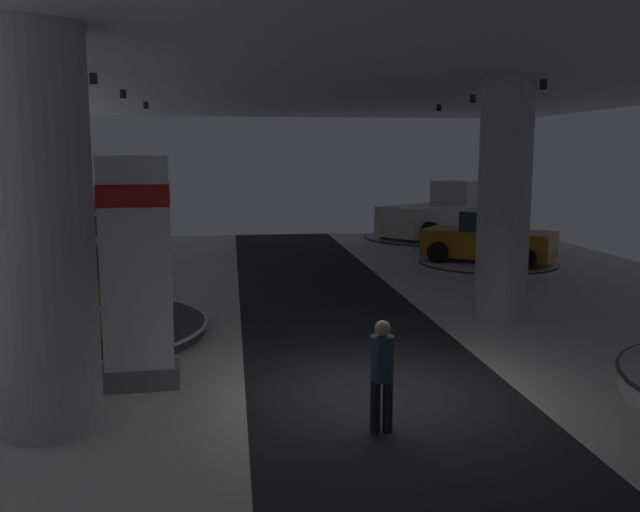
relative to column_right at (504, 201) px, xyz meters
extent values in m
cube|color=silver|center=(-3.83, -4.62, -2.77)|extent=(24.00, 44.00, 0.05)
cube|color=#232328|center=(-3.83, -4.62, -2.75)|extent=(4.40, 44.00, 0.01)
cube|color=silver|center=(-3.83, -4.62, 2.80)|extent=(24.00, 44.00, 0.10)
cylinder|color=black|center=(-8.66, -4.41, 2.57)|extent=(0.16, 0.16, 0.22)
cylinder|color=black|center=(-8.91, -0.35, 2.57)|extent=(0.16, 0.16, 0.22)
cylinder|color=black|center=(-8.87, 3.29, 2.57)|extent=(0.16, 0.16, 0.22)
cylinder|color=black|center=(-8.81, 7.51, 2.57)|extent=(0.16, 0.16, 0.22)
cylinder|color=black|center=(0.64, -0.38, 2.57)|extent=(0.16, 0.16, 0.22)
cylinder|color=black|center=(0.50, 3.68, 2.57)|extent=(0.16, 0.16, 0.22)
cylinder|color=black|center=(0.66, 7.33, 2.57)|extent=(0.16, 0.16, 0.22)
cylinder|color=#ADADB2|center=(0.00, 0.00, 0.00)|extent=(1.19, 1.19, 5.50)
cylinder|color=#ADADB2|center=(-8.75, -5.40, 0.00)|extent=(1.39, 1.39, 5.50)
cube|color=slate|center=(-7.74, -3.78, -2.58)|extent=(1.30, 0.72, 0.35)
cube|color=white|center=(-7.74, -3.78, -0.68)|extent=(1.13, 0.63, 3.44)
cube|color=red|center=(-7.74, -3.78, 0.42)|extent=(1.16, 0.66, 0.36)
cylinder|color=silver|center=(2.31, 6.73, -2.64)|extent=(4.51, 4.51, 0.23)
cylinder|color=black|center=(2.31, 6.73, -2.55)|extent=(4.60, 4.60, 0.05)
cube|color=#B77519|center=(2.31, 6.73, -1.91)|extent=(4.44, 3.96, 0.90)
cube|color=#2D3842|center=(2.43, 6.64, -1.16)|extent=(2.46, 2.39, 0.70)
cylinder|color=black|center=(0.57, 6.78, -2.18)|extent=(0.68, 0.58, 0.68)
cylinder|color=black|center=(1.76, 8.38, -2.18)|extent=(0.68, 0.58, 0.68)
cylinder|color=black|center=(2.86, 5.07, -2.18)|extent=(0.68, 0.58, 0.68)
cylinder|color=black|center=(4.05, 6.67, -2.18)|extent=(0.68, 0.58, 0.68)
sphere|color=white|center=(0.37, 7.56, -1.80)|extent=(0.18, 0.18, 0.18)
sphere|color=white|center=(0.96, 8.36, -1.80)|extent=(0.18, 0.18, 0.18)
cylinder|color=#333338|center=(-9.77, -0.35, -2.63)|extent=(5.92, 5.92, 0.24)
cylinder|color=white|center=(-9.77, -0.35, -2.54)|extent=(6.04, 6.04, 0.05)
cube|color=#B77519|center=(-9.77, -0.35, -1.90)|extent=(4.25, 4.23, 0.90)
cube|color=#2D3842|center=(-9.88, -0.25, -1.15)|extent=(2.45, 2.45, 0.70)
cylinder|color=black|center=(-8.05, -0.65, -2.17)|extent=(0.64, 0.63, 0.68)
cylinder|color=black|center=(-9.46, -2.07, -2.17)|extent=(0.64, 0.63, 0.68)
cylinder|color=black|center=(-10.08, 1.36, -2.17)|extent=(0.64, 0.63, 0.68)
sphere|color=white|center=(-7.96, -1.45, -1.79)|extent=(0.18, 0.18, 0.18)
sphere|color=white|center=(-8.66, -2.15, -1.79)|extent=(0.18, 0.18, 0.18)
cylinder|color=#B7B7BC|center=(-10.99, 7.08, -2.63)|extent=(4.69, 4.69, 0.24)
cylinder|color=black|center=(-10.99, 7.08, -2.54)|extent=(4.79, 4.79, 0.05)
cube|color=silver|center=(-10.99, 7.08, -1.90)|extent=(4.51, 3.77, 0.90)
cube|color=#2D3842|center=(-11.12, 7.00, -1.15)|extent=(2.44, 2.33, 0.70)
cylinder|color=black|center=(-10.32, 8.69, -2.17)|extent=(0.69, 0.55, 0.68)
cylinder|color=black|center=(-9.25, 7.00, -2.17)|extent=(0.69, 0.55, 0.68)
cylinder|color=black|center=(-12.73, 7.16, -2.17)|extent=(0.69, 0.55, 0.68)
cylinder|color=black|center=(-11.66, 5.47, -2.17)|extent=(0.69, 0.55, 0.68)
sphere|color=white|center=(-9.52, 8.60, -1.79)|extent=(0.18, 0.18, 0.18)
sphere|color=white|center=(-8.99, 7.76, -1.79)|extent=(0.18, 0.18, 0.18)
cylinder|color=#333338|center=(-11.42, 13.97, -2.62)|extent=(4.72, 4.72, 0.25)
cylinder|color=white|center=(-11.42, 13.97, -2.53)|extent=(4.82, 4.82, 0.05)
cube|color=silver|center=(-11.42, 13.97, -1.89)|extent=(2.11, 4.32, 0.90)
cube|color=#2D3842|center=(-11.43, 14.12, -1.14)|extent=(1.70, 2.01, 0.70)
cylinder|color=black|center=(-10.31, 12.62, -2.16)|extent=(0.27, 0.69, 0.68)
cylinder|color=black|center=(-12.30, 12.47, -2.16)|extent=(0.27, 0.69, 0.68)
cylinder|color=black|center=(-10.53, 15.47, -2.16)|extent=(0.27, 0.69, 0.68)
cylinder|color=black|center=(-12.52, 15.32, -2.16)|extent=(0.27, 0.69, 0.68)
sphere|color=white|center=(-10.77, 11.96, -1.77)|extent=(0.18, 0.18, 0.18)
sphere|color=white|center=(-11.75, 11.88, -1.77)|extent=(0.18, 0.18, 0.18)
cylinder|color=silver|center=(2.33, 12.90, -2.58)|extent=(5.85, 5.85, 0.33)
cylinder|color=black|center=(2.33, 12.90, -2.45)|extent=(5.96, 5.96, 0.05)
cube|color=silver|center=(2.33, 12.90, -1.67)|extent=(5.52, 4.81, 1.20)
cube|color=silver|center=(3.70, 13.90, -0.62)|extent=(2.49, 2.54, 1.00)
cube|color=#28333D|center=(3.29, 13.60, -0.62)|extent=(1.09, 1.46, 0.75)
cylinder|color=black|center=(3.14, 14.94, -2.00)|extent=(0.84, 0.72, 0.84)
cylinder|color=black|center=(4.52, 13.04, -2.00)|extent=(0.84, 0.72, 0.84)
cylinder|color=black|center=(0.13, 12.77, -2.00)|extent=(0.84, 0.72, 0.84)
cylinder|color=black|center=(1.51, 10.86, -2.00)|extent=(0.84, 0.72, 0.84)
cylinder|color=black|center=(-4.29, -6.15, -2.35)|extent=(0.14, 0.14, 0.80)
cylinder|color=black|center=(-4.11, -6.15, -2.35)|extent=(0.14, 0.14, 0.80)
cylinder|color=#233851|center=(-4.20, -6.15, -1.69)|extent=(0.32, 0.32, 0.62)
sphere|color=tan|center=(-4.20, -6.15, -1.27)|extent=(0.22, 0.22, 0.22)
camera|label=1|loc=(-6.20, -14.98, 1.08)|focal=38.39mm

